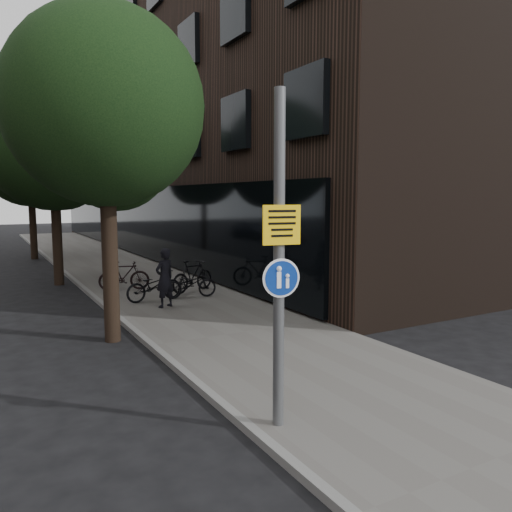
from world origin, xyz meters
TOP-DOWN VIEW (x-y plane):
  - ground at (0.00, 0.00)m, footprint 120.00×120.00m
  - sidewalk at (0.25, 10.00)m, footprint 4.50×60.00m
  - curb_edge at (-2.00, 10.00)m, footprint 0.15×60.00m
  - building_right_dark_brick at (8.50, 22.00)m, footprint 12.00×40.00m
  - street_tree_near at (-2.53, 4.64)m, footprint 4.40×4.40m
  - street_tree_mid at (-2.53, 13.14)m, footprint 5.00×5.00m
  - street_tree_far at (-2.53, 22.14)m, footprint 5.00×5.00m
  - signpost at (-1.63, -1.21)m, footprint 0.53×0.15m
  - pedestrian at (-0.53, 6.82)m, footprint 0.74×0.62m
  - parked_bike_facade_near at (0.62, 7.73)m, footprint 1.76×0.82m
  - parked_bike_facade_far at (1.07, 8.64)m, footprint 1.86×1.13m
  - parked_bike_curb_near at (-0.53, 7.85)m, footprint 1.88×0.87m
  - parked_bike_curb_far at (-0.89, 10.04)m, footprint 1.77×0.86m

SIDE VIEW (x-z plane):
  - ground at x=0.00m, z-range 0.00..0.00m
  - sidewalk at x=0.25m, z-range 0.00..0.12m
  - curb_edge at x=-2.00m, z-range 0.00..0.13m
  - parked_bike_facade_near at x=0.62m, z-range 0.12..1.01m
  - parked_bike_curb_near at x=-0.53m, z-range 0.12..1.07m
  - parked_bike_curb_far at x=-0.89m, z-range 0.12..1.14m
  - parked_bike_facade_far at x=1.07m, z-range 0.12..1.20m
  - pedestrian at x=-0.53m, z-range 0.12..1.85m
  - signpost at x=-1.63m, z-range 0.14..4.79m
  - street_tree_near at x=-2.53m, z-range 1.36..8.86m
  - street_tree_mid at x=-2.53m, z-range 1.21..9.01m
  - street_tree_far at x=-2.53m, z-range 1.21..9.01m
  - building_right_dark_brick at x=8.50m, z-range 0.00..18.00m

